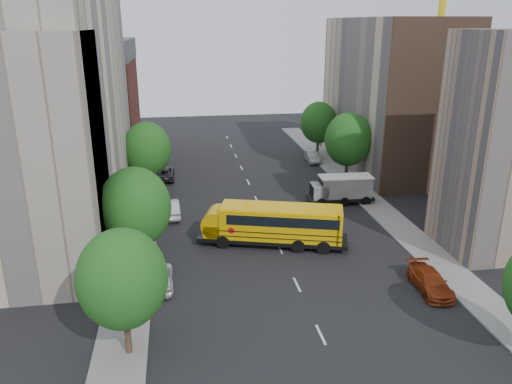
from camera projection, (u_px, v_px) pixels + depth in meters
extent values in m
plane|color=black|center=(275.00, 238.00, 42.45)|extent=(120.00, 120.00, 0.00)
cube|color=slate|center=(141.00, 224.00, 45.40)|extent=(3.00, 80.00, 0.12)
cube|color=slate|center=(380.00, 210.00, 48.82)|extent=(3.00, 80.00, 0.12)
cube|color=silver|center=(256.00, 199.00, 51.80)|extent=(0.15, 64.00, 0.01)
cube|color=beige|center=(54.00, 115.00, 42.16)|extent=(10.00, 26.00, 20.00)
cube|color=maroon|center=(96.00, 112.00, 63.86)|extent=(10.00, 15.00, 13.00)
cube|color=beige|center=(22.00, 166.00, 32.83)|extent=(10.00, 7.00, 17.00)
cube|color=beige|center=(389.00, 95.00, 60.92)|extent=(10.00, 22.00, 18.00)
cube|color=brown|center=(433.00, 110.00, 50.64)|extent=(10.10, 0.30, 18.00)
cylinder|color=yellow|center=(440.00, 22.00, 67.15)|extent=(1.00, 1.00, 35.00)
cylinder|color=#38281C|center=(128.00, 332.00, 27.30)|extent=(0.36, 0.36, 2.70)
ellipsoid|color=#124614|center=(122.00, 279.00, 26.23)|extent=(4.80, 4.80, 5.52)
cylinder|color=#38281C|center=(139.00, 252.00, 36.61)|extent=(0.36, 0.36, 2.88)
ellipsoid|color=#124614|center=(135.00, 207.00, 35.48)|extent=(5.12, 5.12, 5.89)
cylinder|color=#38281C|center=(149.00, 180.00, 53.45)|extent=(0.36, 0.36, 2.81)
ellipsoid|color=#124614|center=(147.00, 149.00, 52.35)|extent=(4.99, 4.99, 5.74)
cylinder|color=#38281C|center=(346.00, 170.00, 56.70)|extent=(0.36, 0.36, 2.95)
ellipsoid|color=#124614|center=(348.00, 139.00, 55.54)|extent=(5.25, 5.25, 6.04)
cylinder|color=#38281C|center=(318.00, 147.00, 67.95)|extent=(0.36, 0.36, 2.74)
ellipsoid|color=#124614|center=(319.00, 122.00, 66.87)|extent=(4.86, 4.86, 5.59)
cube|color=black|center=(272.00, 238.00, 41.14)|extent=(12.49, 6.16, 0.33)
cube|color=#E9AF04|center=(282.00, 222.00, 40.59)|extent=(10.17, 5.42, 2.51)
cube|color=#E9AF04|center=(213.00, 227.00, 41.56)|extent=(2.60, 2.96, 1.09)
cube|color=black|center=(226.00, 213.00, 41.00)|extent=(1.24, 2.56, 1.31)
cube|color=#E9AF04|center=(282.00, 208.00, 40.18)|extent=(10.11, 5.21, 0.15)
cube|color=black|center=(285.00, 216.00, 40.39)|extent=(9.36, 5.23, 0.82)
cube|color=black|center=(282.00, 232.00, 40.87)|extent=(10.19, 5.48, 0.07)
cube|color=black|center=(282.00, 227.00, 40.73)|extent=(10.19, 5.48, 0.07)
cube|color=#E9AF04|center=(344.00, 225.00, 39.97)|extent=(0.94, 2.66, 2.51)
cube|color=#E9AF04|center=(246.00, 205.00, 40.51)|extent=(0.81, 0.81, 0.11)
cube|color=#E9AF04|center=(313.00, 208.00, 39.83)|extent=(0.81, 0.81, 0.11)
cylinder|color=#E9AF04|center=(213.00, 221.00, 41.38)|extent=(2.91, 3.06, 2.29)
cylinder|color=red|center=(227.00, 231.00, 39.87)|extent=(0.53, 0.20, 0.54)
cylinder|color=black|center=(219.00, 242.00, 40.42)|extent=(1.14, 0.63, 1.09)
cylinder|color=black|center=(225.00, 229.00, 42.97)|extent=(1.14, 0.63, 1.09)
cylinder|color=black|center=(301.00, 247.00, 39.58)|extent=(1.14, 0.63, 1.09)
cylinder|color=black|center=(302.00, 233.00, 42.14)|extent=(1.14, 0.63, 1.09)
cylinder|color=black|center=(328.00, 248.00, 39.31)|extent=(1.14, 0.63, 1.09)
cylinder|color=black|center=(328.00, 235.00, 41.87)|extent=(1.14, 0.63, 1.09)
cube|color=black|center=(340.00, 198.00, 50.68)|extent=(6.71, 2.47, 0.33)
cube|color=silver|center=(346.00, 187.00, 50.37)|extent=(5.16, 2.30, 1.99)
cube|color=silver|center=(317.00, 191.00, 50.14)|extent=(1.63, 2.16, 1.32)
cube|color=silver|center=(346.00, 177.00, 50.03)|extent=(5.38, 2.42, 0.13)
cylinder|color=black|center=(319.00, 203.00, 49.40)|extent=(0.94, 0.31, 0.93)
cylinder|color=black|center=(314.00, 196.00, 51.48)|extent=(0.94, 0.31, 0.93)
cylinder|color=black|center=(345.00, 202.00, 49.70)|extent=(0.94, 0.31, 0.93)
cylinder|color=black|center=(339.00, 195.00, 51.77)|extent=(0.94, 0.31, 0.93)
cylinder|color=black|center=(369.00, 201.00, 49.97)|extent=(0.94, 0.31, 0.93)
cylinder|color=black|center=(362.00, 194.00, 52.04)|extent=(0.94, 0.31, 0.93)
imported|color=silver|center=(160.00, 277.00, 34.53)|extent=(1.82, 4.36, 1.48)
imported|color=silver|center=(170.00, 208.00, 47.15)|extent=(1.93, 4.81, 1.56)
imported|color=black|center=(164.00, 173.00, 58.39)|extent=(2.39, 5.18, 1.44)
imported|color=maroon|center=(430.00, 281.00, 34.04)|extent=(2.13, 4.77, 1.36)
imported|color=#373A60|center=(332.00, 182.00, 55.12)|extent=(1.70, 4.13, 1.40)
imported|color=gray|center=(312.00, 157.00, 65.58)|extent=(1.74, 4.29, 1.39)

